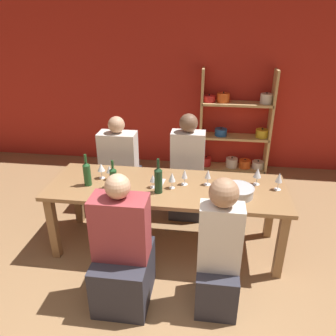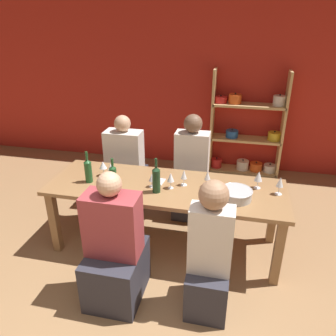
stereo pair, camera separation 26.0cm
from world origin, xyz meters
name	(u,v)px [view 1 (the left image)]	position (x,y,z in m)	size (l,w,h in m)	color
wall_back_red	(183,82)	(0.00, 3.83, 1.35)	(8.80, 0.06, 2.70)	red
shelf_unit	(235,132)	(0.86, 3.63, 0.63)	(1.09, 0.30, 1.60)	tan
dining_table	(167,193)	(0.06, 1.51, 0.65)	(2.39, 0.81, 0.74)	olive
mixing_bowl	(238,191)	(0.76, 1.40, 0.79)	(0.31, 0.31, 0.09)	#B7BABC
wine_bottle_green	(87,173)	(-0.73, 1.42, 0.87)	(0.07, 0.07, 0.33)	#1E4C23
wine_bottle_dark	(159,179)	(0.00, 1.37, 0.88)	(0.08, 0.08, 0.35)	#19381E
wine_bottle_amber	(113,177)	(-0.46, 1.42, 0.85)	(0.07, 0.07, 0.29)	#1E4C23
wine_glass_empty_a	(172,177)	(0.12, 1.47, 0.86)	(0.07, 0.07, 0.17)	white
wine_glass_empty_b	(109,170)	(-0.55, 1.57, 0.85)	(0.06, 0.06, 0.16)	white
wine_glass_empty_c	(153,179)	(-0.07, 1.46, 0.84)	(0.06, 0.06, 0.14)	white
wine_glass_red_a	(279,178)	(1.15, 1.58, 0.86)	(0.07, 0.07, 0.18)	white
wine_glass_red_b	(117,185)	(-0.37, 1.25, 0.85)	(0.08, 0.08, 0.17)	white
wine_glass_white_a	(185,174)	(0.23, 1.56, 0.85)	(0.07, 0.07, 0.17)	white
wine_glass_red_c	(101,168)	(-0.64, 1.59, 0.86)	(0.08, 0.08, 0.17)	white
wine_glass_white_b	(208,175)	(0.47, 1.59, 0.85)	(0.07, 0.07, 0.17)	white
wine_glass_red_d	(258,173)	(0.96, 1.66, 0.87)	(0.08, 0.08, 0.18)	white
cell_phone	(161,182)	(-0.01, 1.57, 0.74)	(0.09, 0.16, 0.01)	silver
person_near_a	(218,260)	(0.59, 0.78, 0.47)	(0.34, 0.43, 1.22)	#2D2D38
person_far_a	(120,176)	(-0.65, 2.26, 0.44)	(0.46, 0.57, 1.22)	#2D2D38
person_near_b	(123,258)	(-0.21, 0.74, 0.44)	(0.45, 0.57, 1.22)	#2D2D38
person_far_b	(187,178)	(0.21, 2.23, 0.48)	(0.40, 0.50, 1.29)	#2D2D38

